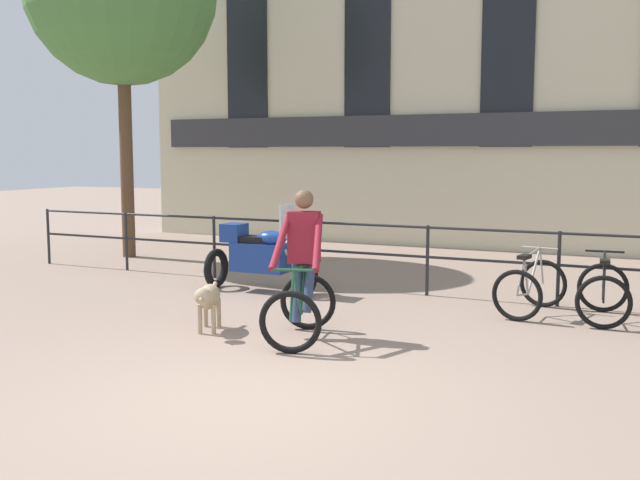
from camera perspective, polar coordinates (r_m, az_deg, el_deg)
The scene contains 8 objects.
ground_plane at distance 6.66m, azimuth -5.40°, elevation -11.95°, with size 60.00×60.00×0.00m, color gray.
canal_railing at distance 11.20m, azimuth 8.20°, elevation -0.63°, with size 15.05×0.05×1.05m.
building_facade at distance 16.85m, azimuth 14.33°, elevation 13.33°, with size 18.00×0.72×8.28m.
cyclist_with_bike at distance 8.54m, azimuth -1.41°, elevation -2.48°, with size 0.98×1.31×1.70m.
dog at distance 9.00m, azimuth -8.52°, elevation -4.40°, with size 0.49×0.93×0.59m.
parked_motorcycle at distance 11.45m, azimuth -4.64°, elevation -1.16°, with size 1.71×0.64×1.35m.
parked_bicycle_near_lamp at distance 10.26m, azimuth 15.74°, elevation -3.48°, with size 0.82×1.20×0.86m.
parked_bicycle_mid_left at distance 10.15m, azimuth 20.78°, elevation -3.77°, with size 0.75×1.16×0.86m.
Camera 1 is at (3.23, -5.43, 2.13)m, focal length 42.00 mm.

